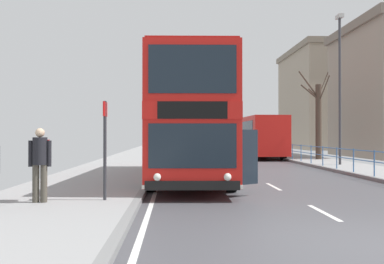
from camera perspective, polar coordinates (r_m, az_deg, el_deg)
ground at (r=7.47m, az=19.00°, el=-13.65°), size 15.80×140.00×0.20m
double_decker_bus_main at (r=16.22m, az=-0.27°, el=1.47°), size 3.30×10.93×4.37m
background_bus_far_lane at (r=32.86m, az=8.85°, el=-0.53°), size 2.76×9.62×3.10m
pedestrian_railing_far_kerb at (r=21.45m, az=19.00°, el=-2.87°), size 0.05×30.50×1.02m
pedestrian_companion at (r=10.77m, az=-19.84°, el=-3.42°), size 0.54×0.53×1.78m
bus_stop_sign_near at (r=10.68m, az=-11.70°, el=-0.87°), size 0.08×0.44×2.46m
street_lamp_far_side at (r=24.66m, az=19.37°, el=6.88°), size 0.28×0.60×8.24m
bare_tree_far_00 at (r=29.54m, az=16.71°, el=1.72°), size 2.20×2.54×5.99m
background_building_01 at (r=58.32m, az=19.32°, el=4.25°), size 13.04×14.74×12.93m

